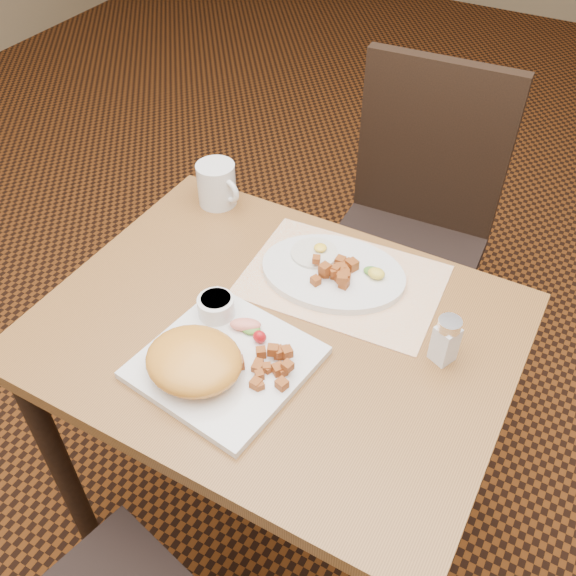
# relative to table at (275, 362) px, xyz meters

# --- Properties ---
(ground) EXTENTS (8.00, 8.00, 0.00)m
(ground) POSITION_rel_table_xyz_m (0.00, 0.00, -0.64)
(ground) COLOR black
(ground) RESTS_ON ground
(table) EXTENTS (0.90, 0.70, 0.75)m
(table) POSITION_rel_table_xyz_m (0.00, 0.00, 0.00)
(table) COLOR brown
(table) RESTS_ON ground
(chair_far) EXTENTS (0.44, 0.45, 0.97)m
(chair_far) POSITION_rel_table_xyz_m (0.04, 0.72, -0.10)
(chair_far) COLOR black
(chair_far) RESTS_ON ground
(placemat) EXTENTS (0.42, 0.31, 0.00)m
(placemat) POSITION_rel_table_xyz_m (0.06, 0.18, 0.11)
(placemat) COLOR white
(placemat) RESTS_ON table
(plate_square) EXTENTS (0.31, 0.31, 0.02)m
(plate_square) POSITION_rel_table_xyz_m (-0.03, -0.13, 0.12)
(plate_square) COLOR silver
(plate_square) RESTS_ON table
(plate_oval) EXTENTS (0.34, 0.27, 0.02)m
(plate_oval) POSITION_rel_table_xyz_m (0.04, 0.18, 0.12)
(plate_oval) COLOR silver
(plate_oval) RESTS_ON placemat
(hollandaise_mound) EXTENTS (0.18, 0.16, 0.06)m
(hollandaise_mound) POSITION_rel_table_xyz_m (-0.06, -0.18, 0.16)
(hollandaise_mound) COLOR orange
(hollandaise_mound) RESTS_ON plate_square
(ramekin) EXTENTS (0.07, 0.07, 0.04)m
(ramekin) POSITION_rel_table_xyz_m (-0.11, -0.04, 0.15)
(ramekin) COLOR silver
(ramekin) RESTS_ON plate_square
(garnish_sq) EXTENTS (0.09, 0.05, 0.03)m
(garnish_sq) POSITION_rel_table_xyz_m (-0.03, -0.05, 0.14)
(garnish_sq) COLOR #387223
(garnish_sq) RESTS_ON plate_square
(fried_egg) EXTENTS (0.10, 0.10, 0.02)m
(fried_egg) POSITION_rel_table_xyz_m (-0.02, 0.21, 0.13)
(fried_egg) COLOR white
(fried_egg) RESTS_ON plate_oval
(garnish_ov) EXTENTS (0.05, 0.04, 0.02)m
(garnish_ov) POSITION_rel_table_xyz_m (0.12, 0.21, 0.14)
(garnish_ov) COLOR #387223
(garnish_ov) RESTS_ON plate_oval
(salt_shaker) EXTENTS (0.06, 0.06, 0.10)m
(salt_shaker) POSITION_rel_table_xyz_m (0.31, 0.08, 0.16)
(salt_shaker) COLOR white
(salt_shaker) RESTS_ON table
(coffee_mug) EXTENTS (0.12, 0.09, 0.10)m
(coffee_mug) POSITION_rel_table_xyz_m (-0.32, 0.29, 0.16)
(coffee_mug) COLOR silver
(coffee_mug) RESTS_ON table
(home_fries_sq) EXTENTS (0.12, 0.10, 0.03)m
(home_fries_sq) POSITION_rel_table_xyz_m (0.05, -0.11, 0.14)
(home_fries_sq) COLOR #A6501A
(home_fries_sq) RESTS_ON plate_square
(home_fries_ov) EXTENTS (0.10, 0.10, 0.04)m
(home_fries_ov) POSITION_rel_table_xyz_m (0.05, 0.17, 0.14)
(home_fries_ov) COLOR #A6501A
(home_fries_ov) RESTS_ON plate_oval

